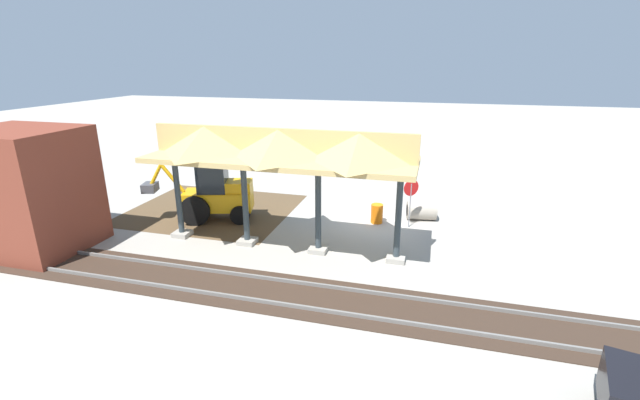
# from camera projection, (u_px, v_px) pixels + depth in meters

# --- Properties ---
(ground_plane) EXTENTS (120.00, 120.00, 0.00)m
(ground_plane) POSITION_uv_depth(u_px,v_px,m) (374.00, 221.00, 20.36)
(ground_plane) COLOR #9E998E
(dirt_work_zone) EXTENTS (8.08, 7.00, 0.01)m
(dirt_work_zone) POSITION_uv_depth(u_px,v_px,m) (212.00, 209.00, 21.97)
(dirt_work_zone) COLOR brown
(dirt_work_zone) RESTS_ON ground
(platform_canopy) EXTENTS (10.46, 3.20, 4.90)m
(platform_canopy) POSITION_uv_depth(u_px,v_px,m) (279.00, 148.00, 16.25)
(platform_canopy) COLOR #9E998E
(platform_canopy) RESTS_ON ground
(rail_tracks) EXTENTS (60.00, 2.58, 0.15)m
(rail_tracks) POSITION_uv_depth(u_px,v_px,m) (341.00, 302.00, 13.60)
(rail_tracks) COLOR slate
(rail_tracks) RESTS_ON ground
(stop_sign) EXTENTS (0.62, 0.48, 2.27)m
(stop_sign) POSITION_uv_depth(u_px,v_px,m) (411.00, 193.00, 19.19)
(stop_sign) COLOR gray
(stop_sign) RESTS_ON ground
(backhoe) EXTENTS (5.14, 2.57, 2.82)m
(backhoe) POSITION_uv_depth(u_px,v_px,m) (215.00, 194.00, 20.24)
(backhoe) COLOR orange
(backhoe) RESTS_ON ground
(dirt_mound) EXTENTS (4.14, 4.14, 2.05)m
(dirt_mound) POSITION_uv_depth(u_px,v_px,m) (206.00, 201.00, 23.30)
(dirt_mound) COLOR brown
(dirt_mound) RESTS_ON ground
(concrete_pipe) EXTENTS (1.50, 1.11, 0.88)m
(concrete_pipe) POSITION_uv_depth(u_px,v_px,m) (421.00, 211.00, 20.52)
(concrete_pipe) COLOR #9E9384
(concrete_pipe) RESTS_ON ground
(brick_utility_building) EXTENTS (4.30, 3.64, 4.86)m
(brick_utility_building) POSITION_uv_depth(u_px,v_px,m) (27.00, 190.00, 16.88)
(brick_utility_building) COLOR brown
(brick_utility_building) RESTS_ON ground
(traffic_barrel) EXTENTS (0.56, 0.56, 0.90)m
(traffic_barrel) POSITION_uv_depth(u_px,v_px,m) (377.00, 214.00, 20.10)
(traffic_barrel) COLOR orange
(traffic_barrel) RESTS_ON ground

